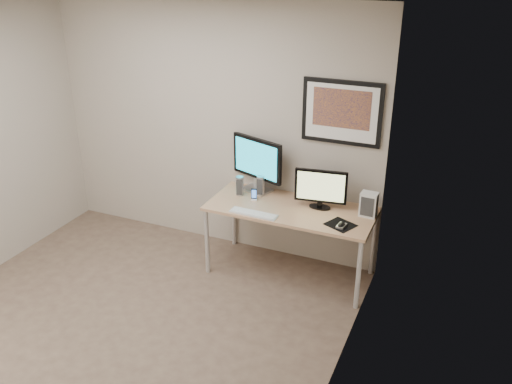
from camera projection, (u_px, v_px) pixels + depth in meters
floor at (128, 325)px, 4.71m from camera, size 3.60×3.60×0.00m
room at (141, 130)px, 4.41m from camera, size 3.60×3.60×3.60m
desk at (291, 214)px, 5.21m from camera, size 1.60×0.70×0.73m
framed_art at (342, 112)px, 4.96m from camera, size 0.75×0.04×0.60m
monitor_large at (257, 162)px, 5.42m from camera, size 0.59×0.28×0.56m
monitor_tv at (321, 188)px, 5.09m from camera, size 0.49×0.14×0.39m
speaker_left at (240, 186)px, 5.41m from camera, size 0.10×0.10×0.20m
speaker_right at (261, 186)px, 5.41m from camera, size 0.09×0.09×0.20m
phone_dock at (254, 194)px, 5.31m from camera, size 0.07×0.07×0.12m
keyboard at (254, 213)px, 5.05m from camera, size 0.47×0.14×0.02m
mousepad at (341, 225)px, 4.86m from camera, size 0.31×0.29×0.00m
mouse at (342, 225)px, 4.81m from camera, size 0.07×0.11×0.04m
fan_unit at (369, 204)px, 4.97m from camera, size 0.16×0.12×0.23m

